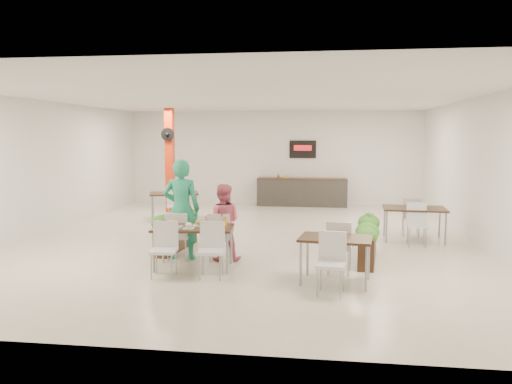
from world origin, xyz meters
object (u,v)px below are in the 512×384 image
at_px(service_counter, 302,191).
at_px(diner_man, 182,209).
at_px(side_table_a, 174,196).
at_px(planter_right, 368,236).
at_px(planter_left, 176,227).
at_px(diner_woman, 223,222).
at_px(side_table_b, 414,212).
at_px(side_table_c, 336,245).
at_px(main_table, 193,233).
at_px(red_column, 170,159).

bearing_deg(service_counter, diner_man, -104.69).
bearing_deg(diner_man, side_table_a, -75.96).
height_order(service_counter, planter_right, service_counter).
relative_size(service_counter, planter_left, 1.77).
relative_size(diner_woman, side_table_b, 0.89).
distance_m(planter_left, side_table_c, 3.77).
height_order(main_table, planter_right, planter_right).
bearing_deg(side_table_a, service_counter, 23.91).
height_order(service_counter, side_table_b, service_counter).
xyz_separation_m(side_table_b, side_table_c, (-1.84, -3.57, -0.02)).
relative_size(planter_left, side_table_a, 1.01).
distance_m(service_counter, side_table_b, 5.93).
bearing_deg(side_table_c, red_column, 133.21).
distance_m(planter_left, planter_right, 3.88).
distance_m(service_counter, planter_left, 7.25).
height_order(diner_woman, planter_right, diner_woman).
distance_m(main_table, diner_woman, 0.78).
xyz_separation_m(side_table_a, side_table_b, (6.25, -2.16, 0.00)).
height_order(red_column, side_table_b, red_column).
bearing_deg(side_table_c, diner_man, 164.95).
bearing_deg(red_column, planter_right, -44.48).
height_order(service_counter, planter_left, service_counter).
xyz_separation_m(planter_left, side_table_a, (-1.19, 3.77, 0.16)).
height_order(planter_left, side_table_c, side_table_c).
relative_size(service_counter, diner_woman, 2.05).
bearing_deg(main_table, side_table_c, -13.06).
distance_m(diner_man, diner_woman, 0.83).
height_order(service_counter, diner_man, service_counter).
xyz_separation_m(planter_right, side_table_c, (-0.64, -1.52, 0.13)).
height_order(red_column, planter_left, red_column).
bearing_deg(side_table_b, diner_man, -150.24).
distance_m(main_table, diner_man, 0.83).
bearing_deg(red_column, side_table_b, -26.74).
distance_m(diner_man, side_table_a, 4.75).
relative_size(red_column, service_counter, 1.07).
xyz_separation_m(diner_man, planter_right, (3.54, 0.29, -0.48)).
height_order(diner_man, planter_right, diner_man).
relative_size(service_counter, diner_man, 1.56).
bearing_deg(diner_man, planter_right, -179.95).
bearing_deg(diner_man, planter_left, -70.38).
height_order(planter_right, side_table_a, planter_right).
relative_size(diner_woman, side_table_c, 0.88).
relative_size(diner_man, diner_woman, 1.32).
bearing_deg(diner_man, service_counter, -109.29).
xyz_separation_m(service_counter, main_table, (-1.60, -8.25, 0.14)).
bearing_deg(diner_woman, side_table_a, -67.33).
bearing_deg(main_table, side_table_a, 110.31).
bearing_deg(red_column, side_table_c, -54.88).
height_order(planter_right, side_table_b, planter_right).
relative_size(main_table, side_table_a, 1.02).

